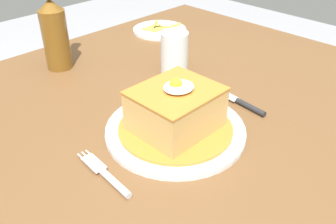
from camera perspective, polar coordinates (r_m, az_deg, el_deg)
dining_table at (r=0.79m, az=-4.69°, el=-7.46°), size 1.36×0.98×0.72m
main_plate at (r=0.70m, az=1.16°, el=-2.74°), size 0.27×0.27×0.02m
sandwich_meal at (r=0.68m, az=1.21°, el=0.13°), size 0.22×0.22×0.11m
fork at (r=0.61m, az=-9.30°, el=-9.84°), size 0.03×0.14×0.01m
knife at (r=0.81m, az=11.40°, el=1.41°), size 0.03×0.17×0.01m
beer_bottle_amber at (r=0.97m, az=-17.26°, el=12.02°), size 0.06×0.06×0.27m
drinking_glass at (r=0.92m, az=0.99°, el=8.74°), size 0.07×0.07×0.10m
side_plate_fries at (r=1.21m, az=-1.32°, el=12.66°), size 0.17×0.17×0.02m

